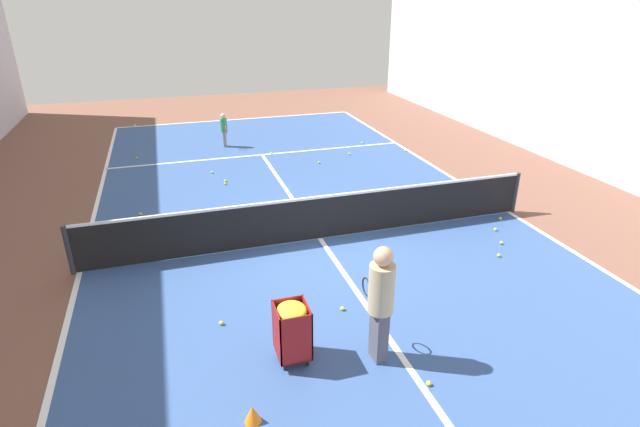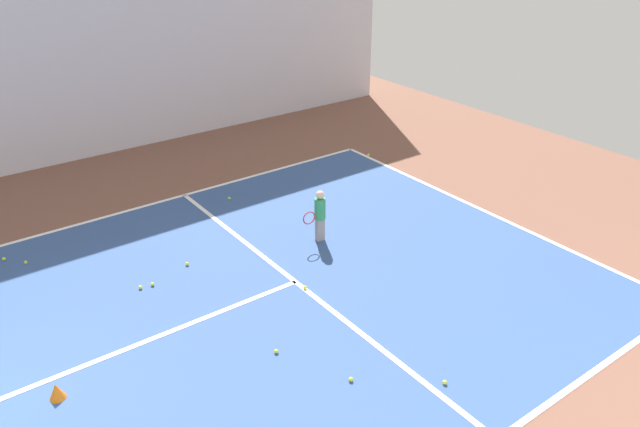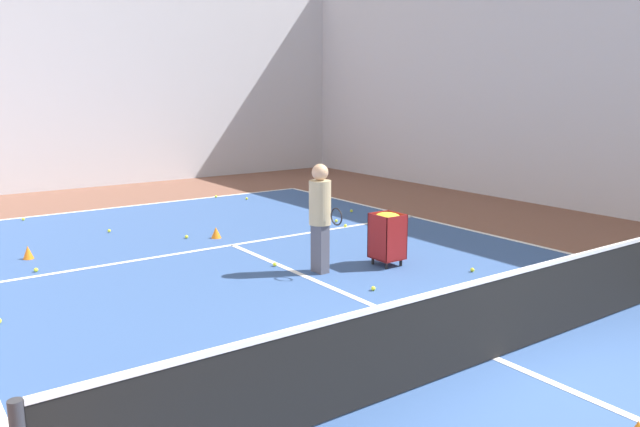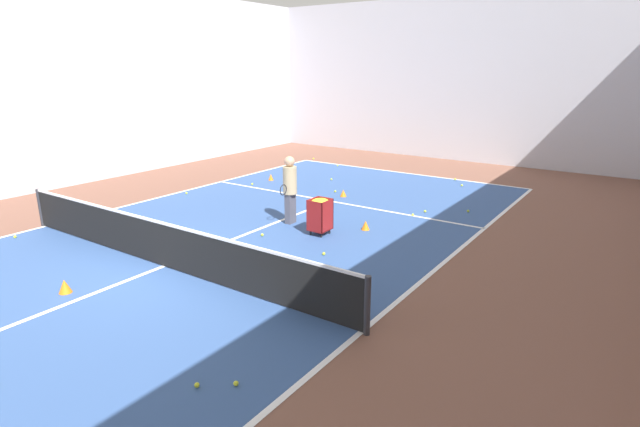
# 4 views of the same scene
# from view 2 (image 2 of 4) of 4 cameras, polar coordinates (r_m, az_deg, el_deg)

# --- Properties ---
(line_baseline_near) EXTENTS (9.40, 0.10, 0.00)m
(line_baseline_near) POSITION_cam_2_polar(r_m,az_deg,el_deg) (14.76, 14.38, 0.44)
(line_baseline_near) COLOR white
(line_baseline_near) RESTS_ON ground
(line_service_near) EXTENTS (9.40, 0.10, 0.00)m
(line_service_near) POSITION_cam_2_polar(r_m,az_deg,el_deg) (11.65, -2.26, -6.26)
(line_service_near) COLOR white
(line_service_near) RESTS_ON ground
(player_near_baseline) EXTENTS (0.24, 0.56, 1.13)m
(player_near_baseline) POSITION_cam_2_polar(r_m,az_deg,el_deg) (12.69, -0.05, 0.08)
(player_near_baseline) COLOR gray
(player_near_baseline) RESTS_ON ground
(training_cone_0) EXTENTS (0.23, 0.23, 0.25)m
(training_cone_0) POSITION_cam_2_polar(r_m,az_deg,el_deg) (9.93, -22.94, -14.73)
(training_cone_0) COLOR orange
(training_cone_0) RESTS_ON ground
(tennis_ball_0) EXTENTS (0.07, 0.07, 0.07)m
(tennis_ball_0) POSITION_cam_2_polar(r_m,az_deg,el_deg) (11.43, -1.38, -6.79)
(tennis_ball_0) COLOR yellow
(tennis_ball_0) RESTS_ON ground
(tennis_ball_3) EXTENTS (0.07, 0.07, 0.07)m
(tennis_ball_3) POSITION_cam_2_polar(r_m,az_deg,el_deg) (12.39, -12.05, -4.53)
(tennis_ball_3) COLOR yellow
(tennis_ball_3) RESTS_ON ground
(tennis_ball_4) EXTENTS (0.07, 0.07, 0.07)m
(tennis_ball_4) POSITION_cam_2_polar(r_m,az_deg,el_deg) (11.90, -16.10, -6.50)
(tennis_ball_4) COLOR yellow
(tennis_ball_4) RESTS_ON ground
(tennis_ball_5) EXTENTS (0.07, 0.07, 0.07)m
(tennis_ball_5) POSITION_cam_2_polar(r_m,az_deg,el_deg) (11.92, -15.07, -6.26)
(tennis_ball_5) COLOR yellow
(tennis_ball_5) RESTS_ON ground
(tennis_ball_7) EXTENTS (0.07, 0.07, 0.07)m
(tennis_ball_7) POSITION_cam_2_polar(r_m,az_deg,el_deg) (13.45, -25.31, -4.06)
(tennis_ball_7) COLOR yellow
(tennis_ball_7) RESTS_ON ground
(tennis_ball_11) EXTENTS (0.07, 0.07, 0.07)m
(tennis_ball_11) POSITION_cam_2_polar(r_m,az_deg,el_deg) (9.52, 2.84, -14.90)
(tennis_ball_11) COLOR yellow
(tennis_ball_11) RESTS_ON ground
(tennis_ball_12) EXTENTS (0.07, 0.07, 0.07)m
(tennis_ball_12) POSITION_cam_2_polar(r_m,az_deg,el_deg) (10.02, -4.02, -12.45)
(tennis_ball_12) COLOR yellow
(tennis_ball_12) RESTS_ON ground
(tennis_ball_20) EXTENTS (0.07, 0.07, 0.07)m
(tennis_ball_20) POSITION_cam_2_polar(r_m,az_deg,el_deg) (13.76, -26.93, -3.72)
(tennis_ball_20) COLOR yellow
(tennis_ball_20) RESTS_ON ground
(tennis_ball_21) EXTENTS (0.07, 0.07, 0.07)m
(tennis_ball_21) POSITION_cam_2_polar(r_m,az_deg,el_deg) (9.64, 11.33, -14.89)
(tennis_ball_21) COLOR yellow
(tennis_ball_21) RESTS_ON ground
(tennis_ball_24) EXTENTS (0.07, 0.07, 0.07)m
(tennis_ball_24) POSITION_cam_2_polar(r_m,az_deg,el_deg) (17.32, 4.45, 5.38)
(tennis_ball_24) COLOR yellow
(tennis_ball_24) RESTS_ON ground
(tennis_ball_30) EXTENTS (0.07, 0.07, 0.07)m
(tennis_ball_30) POSITION_cam_2_polar(r_m,az_deg,el_deg) (14.87, -8.30, 1.38)
(tennis_ball_30) COLOR yellow
(tennis_ball_30) RESTS_ON ground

